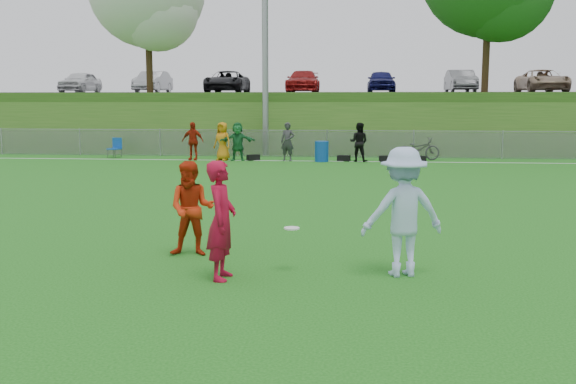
# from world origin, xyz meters

# --- Properties ---
(ground) EXTENTS (120.00, 120.00, 0.00)m
(ground) POSITION_xyz_m (0.00, 0.00, 0.00)
(ground) COLOR #155712
(ground) RESTS_ON ground
(sideline_far) EXTENTS (60.00, 0.10, 0.01)m
(sideline_far) POSITION_xyz_m (0.00, 18.00, 0.01)
(sideline_far) COLOR white
(sideline_far) RESTS_ON ground
(fence) EXTENTS (58.00, 0.06, 1.30)m
(fence) POSITION_xyz_m (0.00, 20.00, 0.65)
(fence) COLOR gray
(fence) RESTS_ON ground
(light_pole) EXTENTS (1.20, 0.40, 12.15)m
(light_pole) POSITION_xyz_m (-3.00, 20.80, 6.71)
(light_pole) COLOR gray
(light_pole) RESTS_ON ground
(berm) EXTENTS (120.00, 18.00, 3.00)m
(berm) POSITION_xyz_m (0.00, 31.00, 1.50)
(berm) COLOR #285618
(berm) RESTS_ON ground
(parking_lot) EXTENTS (120.00, 12.00, 0.10)m
(parking_lot) POSITION_xyz_m (0.00, 33.00, 3.05)
(parking_lot) COLOR black
(parking_lot) RESTS_ON berm
(car_row) EXTENTS (32.04, 5.18, 1.44)m
(car_row) POSITION_xyz_m (-1.17, 32.00, 3.82)
(car_row) COLOR silver
(car_row) RESTS_ON parking_lot
(spectator_row) EXTENTS (8.37, 0.85, 1.69)m
(spectator_row) POSITION_xyz_m (-2.96, 18.00, 0.85)
(spectator_row) COLOR #A21D0B
(spectator_row) RESTS_ON ground
(gear_bags) EXTENTS (7.88, 0.56, 0.26)m
(gear_bags) POSITION_xyz_m (1.08, 18.10, 0.13)
(gear_bags) COLOR black
(gear_bags) RESTS_ON ground
(player_red_left) EXTENTS (0.45, 0.67, 1.80)m
(player_red_left) POSITION_xyz_m (-0.83, -0.72, 0.90)
(player_red_left) COLOR #A40B29
(player_red_left) RESTS_ON ground
(player_red_center) EXTENTS (0.83, 0.66, 1.65)m
(player_red_center) POSITION_xyz_m (-1.64, 0.69, 0.83)
(player_red_center) COLOR red
(player_red_center) RESTS_ON ground
(player_blue) EXTENTS (1.43, 1.05, 1.99)m
(player_blue) POSITION_xyz_m (1.89, -0.24, 0.99)
(player_blue) COLOR #AFC8F3
(player_blue) RESTS_ON ground
(frisbee) EXTENTS (0.25, 0.25, 0.02)m
(frisbee) POSITION_xyz_m (0.18, -0.18, 0.69)
(frisbee) COLOR white
(frisbee) RESTS_ON ground
(recycling_bin) EXTENTS (0.75, 0.75, 0.89)m
(recycling_bin) POSITION_xyz_m (-0.15, 17.84, 0.45)
(recycling_bin) COLOR #0E429C
(recycling_bin) RESTS_ON ground
(camp_chair) EXTENTS (0.63, 0.64, 0.92)m
(camp_chair) POSITION_xyz_m (-9.83, 18.82, 0.27)
(camp_chair) COLOR #0E45A0
(camp_chair) RESTS_ON ground
(bicycle) EXTENTS (2.05, 1.12, 1.02)m
(bicycle) POSITION_xyz_m (4.11, 18.83, 0.51)
(bicycle) COLOR #303032
(bicycle) RESTS_ON ground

